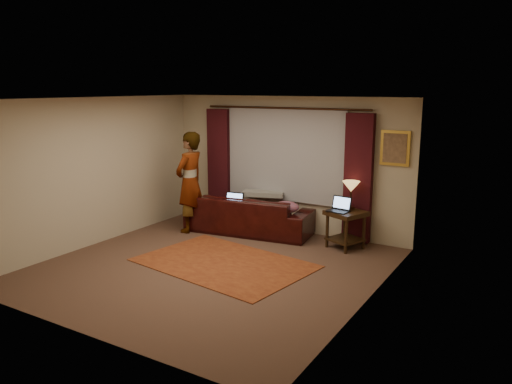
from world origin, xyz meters
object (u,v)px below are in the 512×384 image
at_px(sofa, 250,207).
at_px(person, 190,182).
at_px(laptop_table, 338,204).
at_px(end_table, 345,230).
at_px(laptop_sofa, 232,201).
at_px(tiffany_lamp, 351,195).

height_order(sofa, person, person).
bearing_deg(laptop_table, sofa, -175.32).
relative_size(sofa, end_table, 3.65).
height_order(laptop_sofa, end_table, laptop_sofa).
distance_m(laptop_sofa, laptop_table, 2.15).
xyz_separation_m(sofa, person, (-1.03, -0.52, 0.48)).
relative_size(tiffany_lamp, laptop_table, 1.29).
height_order(tiffany_lamp, person, person).
xyz_separation_m(sofa, tiffany_lamp, (1.95, 0.21, 0.42)).
distance_m(end_table, person, 3.09).
relative_size(sofa, tiffany_lamp, 4.91).
bearing_deg(laptop_table, end_table, 56.67).
distance_m(sofa, laptop_sofa, 0.36).
height_order(laptop_sofa, tiffany_lamp, tiffany_lamp).
relative_size(tiffany_lamp, person, 0.26).
bearing_deg(sofa, laptop_sofa, 20.99).
relative_size(laptop_sofa, person, 0.20).
relative_size(end_table, tiffany_lamp, 1.35).
distance_m(tiffany_lamp, laptop_table, 0.34).
xyz_separation_m(end_table, person, (-2.97, -0.55, 0.64)).
bearing_deg(laptop_table, person, -164.02).
height_order(laptop_sofa, laptop_table, laptop_table).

